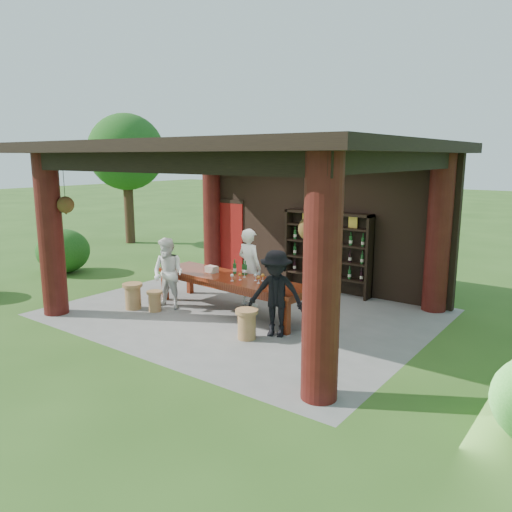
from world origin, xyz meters
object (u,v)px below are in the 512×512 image
Objects in this scene: guest_man at (276,294)px; wine_shelf at (327,252)px; tasting_table at (232,282)px; stool_near_right at (247,323)px; guest_woman at (168,274)px; stool_far_left at (133,295)px; napkin_basket at (212,269)px; stool_near_left at (155,301)px; host at (249,267)px.

wine_shelf is at bearing 83.47° from guest_man.
tasting_table reaches higher than stool_near_right.
tasting_table is (-0.88, -2.53, -0.35)m from wine_shelf.
stool_far_left is at bearing -147.09° from guest_woman.
wine_shelf is at bearing 59.12° from napkin_basket.
guest_woman is at bearing -152.02° from tasting_table.
wine_shelf reaches higher than stool_near_left.
host is (1.85, 1.71, 0.56)m from stool_far_left.
stool_near_right is 0.34× the size of guest_man.
guest_woman is 0.96× the size of guest_man.
stool_near_right is at bearing 0.65° from stool_far_left.
host is (1.35, 1.55, 0.62)m from stool_near_left.
guest_man is at bearing -77.41° from wine_shelf.
guest_woman reaches higher than tasting_table.
guest_man is 6.13× the size of napkin_basket.
guest_woman is at bearing -123.46° from wine_shelf.
stool_near_right is at bearing -2.89° from stool_near_left.
tasting_table is 1.74m from guest_man.
guest_woman is at bearing 77.63° from stool_near_left.
host is 1.08× the size of guest_man.
tasting_table is 1.39m from guest_woman.
tasting_table reaches higher than stool_near_left.
host reaches higher than guest_man.
napkin_basket is at bearing -120.88° from wine_shelf.
host is at bearing -112.70° from wine_shelf.
stool_far_left is (-1.80, -1.16, -0.34)m from tasting_table.
guest_man is (1.54, -1.23, -0.06)m from host.
guest_man is (2.90, 0.32, 0.56)m from stool_near_left.
stool_near_left is at bearing 177.11° from stool_near_right.
tasting_table is at bearing 37.37° from stool_near_left.
stool_far_left is 2.16× the size of napkin_basket.
guest_man is at bearing 6.28° from stool_near_left.
guest_man reaches higher than napkin_basket.
guest_woman is at bearing 50.85° from host.
guest_man reaches higher than tasting_table.
guest_woman reaches higher than stool_near_right.
host is (-1.22, 1.68, 0.57)m from stool_near_right.
guest_man reaches higher than stool_near_left.
guest_woman is (0.07, 0.34, 0.53)m from stool_near_left.
tasting_table is at bearing 138.54° from stool_near_right.
tasting_table is at bearing -109.15° from wine_shelf.
wine_shelf reaches higher than guest_woman.
guest_man is (1.60, -0.67, 0.16)m from tasting_table.
stool_far_left is 0.35× the size of guest_man.
stool_near_left is 2.15m from host.
wine_shelf reaches higher than stool_near_right.
stool_near_right is 0.36× the size of guest_woman.
stool_near_left is at bearing -123.66° from napkin_basket.
napkin_basket reaches higher than stool_near_right.
guest_man is (3.40, 0.48, 0.50)m from stool_far_left.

